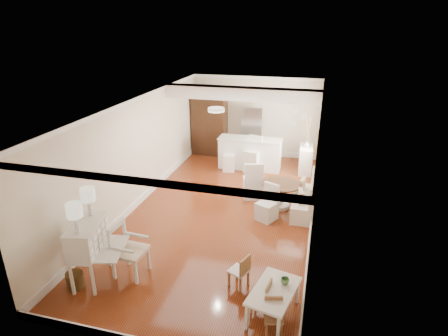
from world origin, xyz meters
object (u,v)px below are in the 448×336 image
at_px(kids_chair_a, 261,296).
at_px(bar_stool_left, 229,158).
at_px(secretary_bureau, 89,252).
at_px(slip_chair_far, 253,179).
at_px(sideboard, 305,160).
at_px(breakfast_counter, 250,153).
at_px(dining_table, 281,195).
at_px(pantry_cabinet, 209,123).
at_px(kids_chair_c, 274,317).
at_px(fridge, 262,134).
at_px(kids_chair_b, 239,270).
at_px(bar_stool_right, 253,155).
at_px(gustavian_armchair, 130,250).
at_px(slip_chair_near, 267,203).
at_px(wicker_basket, 75,280).
at_px(kids_table, 273,303).

height_order(kids_chair_a, bar_stool_left, bar_stool_left).
height_order(secretary_bureau, slip_chair_far, secretary_bureau).
bearing_deg(sideboard, breakfast_counter, -179.23).
relative_size(dining_table, pantry_cabinet, 0.44).
height_order(kids_chair_a, kids_chair_c, kids_chair_a).
bearing_deg(fridge, sideboard, -30.31).
xyz_separation_m(kids_chair_b, fridge, (-0.75, 6.88, 0.57)).
xyz_separation_m(kids_chair_a, pantry_cabinet, (-3.15, 7.46, 0.84)).
xyz_separation_m(secretary_bureau, bar_stool_right, (1.90, 6.09, -0.03)).
relative_size(gustavian_armchair, sideboard, 1.18).
xyz_separation_m(slip_chair_near, pantry_cabinet, (-2.76, 4.34, 0.70)).
distance_m(breakfast_counter, bar_stool_left, 0.72).
distance_m(kids_chair_b, sideboard, 6.01).
distance_m(wicker_basket, slip_chair_near, 4.54).
xyz_separation_m(kids_table, kids_chair_a, (-0.22, 0.05, 0.05)).
distance_m(kids_chair_b, bar_stool_right, 5.62).
relative_size(secretary_bureau, kids_chair_b, 1.82).
xyz_separation_m(bar_stool_left, bar_stool_right, (0.75, 0.12, 0.13)).
relative_size(wicker_basket, fridge, 0.17).
bearing_deg(fridge, kids_chair_c, -79.02).
height_order(bar_stool_left, bar_stool_right, bar_stool_right).
bearing_deg(pantry_cabinet, slip_chair_near, -57.52).
height_order(kids_chair_c, sideboard, sideboard).
height_order(breakfast_counter, bar_stool_right, bar_stool_right).
height_order(slip_chair_far, pantry_cabinet, pantry_cabinet).
relative_size(wicker_basket, bar_stool_right, 0.27).
xyz_separation_m(slip_chair_near, bar_stool_left, (-1.66, 2.86, -0.00)).
distance_m(wicker_basket, bar_stool_right, 6.72).
bearing_deg(kids_table, gustavian_armchair, 171.65).
bearing_deg(wicker_basket, fridge, 74.47).
xyz_separation_m(kids_chair_c, dining_table, (-0.40, 4.25, 0.04)).
relative_size(secretary_bureau, breakfast_counter, 0.59).
height_order(kids_table, pantry_cabinet, pantry_cabinet).
xyz_separation_m(kids_chair_b, slip_chair_far, (-0.45, 3.75, 0.19)).
xyz_separation_m(bar_stool_right, pantry_cabinet, (-1.85, 1.36, 0.57)).
bearing_deg(slip_chair_far, dining_table, 134.33).
height_order(fridge, sideboard, fridge).
xyz_separation_m(pantry_cabinet, sideboard, (3.48, -0.96, -0.72)).
bearing_deg(kids_chair_c, bar_stool_left, 96.51).
bearing_deg(gustavian_armchair, kids_chair_a, -94.17).
height_order(secretary_bureau, bar_stool_left, secretary_bureau).
relative_size(dining_table, breakfast_counter, 0.49).
bearing_deg(kids_table, wicker_basket, -176.60).
relative_size(kids_chair_b, dining_table, 0.66).
relative_size(kids_chair_b, bar_stool_left, 0.74).
height_order(secretary_bureau, dining_table, secretary_bureau).
relative_size(secretary_bureau, sideboard, 1.35).
xyz_separation_m(bar_stool_right, fridge, (0.05, 1.33, 0.32)).
distance_m(slip_chair_near, fridge, 4.42).
distance_m(gustavian_armchair, slip_chair_far, 4.26).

